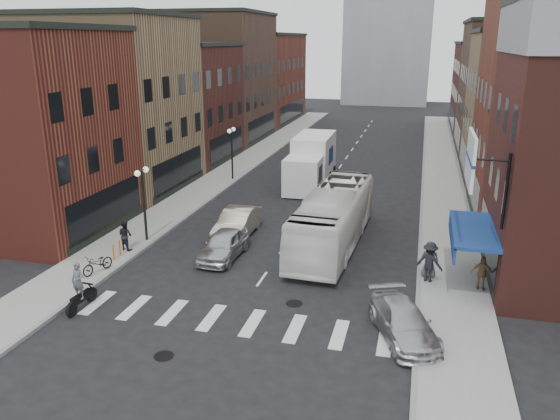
% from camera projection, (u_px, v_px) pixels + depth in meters
% --- Properties ---
extents(ground, '(160.00, 160.00, 0.00)m').
position_uv_depth(ground, '(255.00, 288.00, 24.18)').
color(ground, black).
rests_on(ground, ground).
extents(sidewalk_left, '(3.00, 74.00, 0.15)m').
position_uv_depth(sidewalk_left, '(236.00, 168.00, 46.51)').
color(sidewalk_left, gray).
rests_on(sidewalk_left, ground).
extents(sidewalk_right, '(3.00, 74.00, 0.15)m').
position_uv_depth(sidewalk_right, '(443.00, 180.00, 42.41)').
color(sidewalk_right, gray).
rests_on(sidewalk_right, ground).
extents(curb_left, '(0.20, 74.00, 0.16)m').
position_uv_depth(curb_left, '(253.00, 170.00, 46.17)').
color(curb_left, gray).
rests_on(curb_left, ground).
extents(curb_right, '(0.20, 74.00, 0.16)m').
position_uv_depth(curb_right, '(423.00, 180.00, 42.80)').
color(curb_right, gray).
rests_on(curb_right, ground).
extents(crosswalk_stripes, '(12.00, 2.20, 0.01)m').
position_uv_depth(crosswalk_stripes, '(233.00, 320.00, 21.41)').
color(crosswalk_stripes, silver).
rests_on(crosswalk_stripes, ground).
extents(bldg_left_near, '(10.30, 9.20, 11.30)m').
position_uv_depth(bldg_left_near, '(20.00, 132.00, 30.25)').
color(bldg_left_near, maroon).
rests_on(bldg_left_near, ground).
extents(bldg_left_mid_a, '(10.30, 10.20, 12.30)m').
position_uv_depth(bldg_left_mid_a, '(111.00, 104.00, 38.87)').
color(bldg_left_mid_a, olive).
rests_on(bldg_left_mid_a, ground).
extents(bldg_left_mid_b, '(10.30, 10.20, 10.30)m').
position_uv_depth(bldg_left_mid_b, '(173.00, 103.00, 48.40)').
color(bldg_left_mid_b, '#4E221C').
rests_on(bldg_left_mid_b, ground).
extents(bldg_left_far_a, '(10.30, 12.20, 13.30)m').
position_uv_depth(bldg_left_far_a, '(217.00, 77.00, 58.11)').
color(bldg_left_far_a, brown).
rests_on(bldg_left_far_a, ground).
extents(bldg_left_far_b, '(10.30, 16.20, 11.30)m').
position_uv_depth(bldg_left_far_b, '(256.00, 78.00, 71.33)').
color(bldg_left_far_b, maroon).
rests_on(bldg_left_far_b, ground).
extents(bldg_right_mid_b, '(10.30, 10.20, 11.30)m').
position_uv_depth(bldg_right_mid_b, '(539.00, 107.00, 41.02)').
color(bldg_right_mid_b, olive).
rests_on(bldg_right_mid_b, ground).
extents(bldg_right_far_a, '(10.30, 12.20, 12.30)m').
position_uv_depth(bldg_right_far_a, '(518.00, 88.00, 51.03)').
color(bldg_right_far_a, brown).
rests_on(bldg_right_far_a, ground).
extents(bldg_right_far_b, '(10.30, 16.20, 10.30)m').
position_uv_depth(bldg_right_far_b, '(499.00, 87.00, 64.25)').
color(bldg_right_far_b, '#4E221C').
rests_on(bldg_right_far_b, ground).
extents(awning_blue, '(1.80, 5.00, 0.78)m').
position_uv_depth(awning_blue, '(469.00, 231.00, 23.55)').
color(awning_blue, navy).
rests_on(awning_blue, ground).
extents(billboard_sign, '(1.52, 3.00, 3.70)m').
position_uv_depth(billboard_sign, '(473.00, 161.00, 20.73)').
color(billboard_sign, black).
rests_on(billboard_sign, ground).
extents(streetlamp_near, '(0.32, 1.22, 4.11)m').
position_uv_depth(streetlamp_near, '(143.00, 191.00, 28.78)').
color(streetlamp_near, black).
rests_on(streetlamp_near, ground).
extents(streetlamp_far, '(0.32, 1.22, 4.11)m').
position_uv_depth(streetlamp_far, '(232.00, 144.00, 41.70)').
color(streetlamp_far, black).
rests_on(streetlamp_far, ground).
extents(bike_rack, '(0.08, 0.68, 0.80)m').
position_uv_depth(bike_rack, '(117.00, 250.00, 27.05)').
color(bike_rack, '#D8590C').
rests_on(bike_rack, sidewalk_left).
extents(box_truck, '(2.67, 8.45, 3.66)m').
position_uv_depth(box_truck, '(311.00, 162.00, 40.65)').
color(box_truck, white).
rests_on(box_truck, ground).
extents(motorcycle_rider, '(0.59, 2.01, 2.05)m').
position_uv_depth(motorcycle_rider, '(79.00, 288.00, 22.02)').
color(motorcycle_rider, black).
rests_on(motorcycle_rider, ground).
extents(transit_bus, '(3.08, 11.10, 3.06)m').
position_uv_depth(transit_bus, '(334.00, 218.00, 28.77)').
color(transit_bus, white).
rests_on(transit_bus, ground).
extents(sedan_left_near, '(1.76, 4.15, 1.40)m').
position_uv_depth(sedan_left_near, '(224.00, 245.00, 27.36)').
color(sedan_left_near, silver).
rests_on(sedan_left_near, ground).
extents(sedan_left_far, '(1.64, 4.64, 1.53)m').
position_uv_depth(sedan_left_far, '(237.00, 223.00, 30.39)').
color(sedan_left_far, beige).
rests_on(sedan_left_far, ground).
extents(curb_car, '(3.24, 4.63, 1.24)m').
position_uv_depth(curb_car, '(404.00, 322.00, 20.03)').
color(curb_car, silver).
rests_on(curb_car, ground).
extents(parked_bicycle, '(1.05, 1.80, 0.89)m').
position_uv_depth(parked_bicycle, '(98.00, 264.00, 25.32)').
color(parked_bicycle, black).
rests_on(parked_bicycle, sidewalk_left).
extents(ped_left_solo, '(0.85, 0.62, 1.56)m').
position_uv_depth(ped_left_solo, '(125.00, 235.00, 28.00)').
color(ped_left_solo, black).
rests_on(ped_left_solo, sidewalk_left).
extents(ped_right_a, '(1.32, 0.99, 1.84)m').
position_uv_depth(ped_right_a, '(430.00, 262.00, 24.29)').
color(ped_right_a, black).
rests_on(ped_right_a, sidewalk_right).
extents(ped_right_b, '(0.96, 0.58, 1.53)m').
position_uv_depth(ped_right_b, '(482.00, 273.00, 23.50)').
color(ped_right_b, '#92714A').
rests_on(ped_right_b, sidewalk_right).
extents(ped_right_c, '(0.89, 0.63, 1.72)m').
position_uv_depth(ped_right_c, '(430.00, 259.00, 24.74)').
color(ped_right_c, '#5A5C62').
rests_on(ped_right_c, sidewalk_right).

